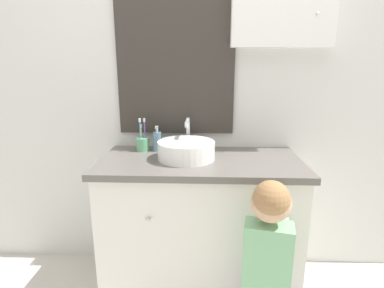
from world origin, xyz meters
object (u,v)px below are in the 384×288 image
Objects in this scene: sink_basin at (187,149)px; soap_dispenser at (157,141)px; child_figure at (268,255)px; toothbrush_holder at (143,143)px.

soap_dispenser is at bearing 141.01° from sink_basin.
soap_dispenser is 0.18× the size of child_figure.
soap_dispenser is (-0.19, 0.15, 0.01)m from sink_basin.
sink_basin is 1.85× the size of toothbrush_holder.
child_figure is (0.57, -0.60, -0.36)m from soap_dispenser.
toothbrush_holder is at bearing -179.61° from soap_dispenser.
sink_basin is 0.24m from soap_dispenser.
toothbrush_holder is 0.95m from child_figure.
toothbrush_holder is (-0.28, 0.15, -0.01)m from sink_basin.
child_figure is at bearing -46.74° from soap_dispenser.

